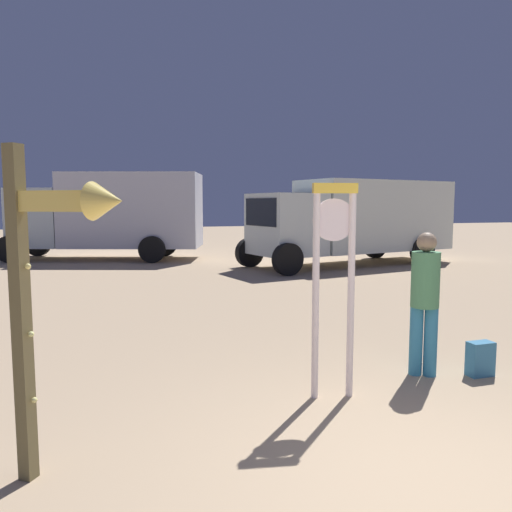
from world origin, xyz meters
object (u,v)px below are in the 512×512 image
(arrow_sign, at_px, (52,268))
(backpack, at_px, (480,359))
(person_near_clock, at_px, (425,296))
(box_truck_far, at_px, (112,213))
(box_truck_near, at_px, (357,218))
(standing_clock, at_px, (334,267))

(arrow_sign, distance_m, backpack, 4.73)
(person_near_clock, relative_size, box_truck_far, 0.23)
(arrow_sign, xyz_separation_m, backpack, (4.44, 0.93, -1.34))
(backpack, relative_size, box_truck_near, 0.05)
(standing_clock, xyz_separation_m, person_near_clock, (1.28, 0.26, -0.42))
(arrow_sign, xyz_separation_m, box_truck_near, (8.38, 10.89, -0.03))
(person_near_clock, xyz_separation_m, box_truck_far, (-2.99, 13.69, 0.74))
(standing_clock, xyz_separation_m, arrow_sign, (-2.54, -0.89, 0.20))
(box_truck_far, bearing_deg, person_near_clock, -77.66)
(standing_clock, bearing_deg, box_truck_near, 59.72)
(box_truck_near, bearing_deg, standing_clock, -120.28)
(box_truck_near, bearing_deg, box_truck_far, 152.37)
(arrow_sign, relative_size, box_truck_near, 0.32)
(backpack, distance_m, box_truck_far, 14.44)
(standing_clock, relative_size, box_truck_near, 0.29)
(standing_clock, distance_m, person_near_clock, 1.37)
(person_near_clock, height_order, box_truck_near, box_truck_near)
(person_near_clock, distance_m, box_truck_near, 10.77)
(standing_clock, xyz_separation_m, box_truck_far, (-1.71, 13.95, 0.32))
(person_near_clock, distance_m, backpack, 0.98)
(arrow_sign, xyz_separation_m, box_truck_far, (0.83, 14.84, 0.12))
(backpack, xyz_separation_m, box_truck_near, (3.94, 9.95, 1.32))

